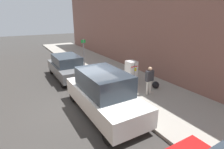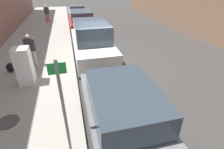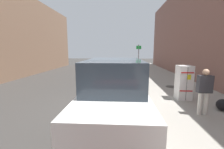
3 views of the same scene
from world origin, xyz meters
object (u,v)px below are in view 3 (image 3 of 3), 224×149
discarded_refrigerator (184,83)px  parked_van_white (114,91)px  pedestrian_walking_far (204,89)px  parked_suv_gray (118,72)px  trash_bag (223,105)px  street_sign_post (138,61)px

discarded_refrigerator → parked_van_white: parked_van_white is taller
pedestrian_walking_far → parked_suv_gray: bearing=-22.2°
discarded_refrigerator → trash_bag: discarded_refrigerator is taller
trash_bag → parked_suv_gray: parked_suv_gray is taller
street_sign_post → pedestrian_walking_far: (-1.65, 5.82, -0.55)m
street_sign_post → parked_van_white: bearing=76.4°
street_sign_post → pedestrian_walking_far: size_ratio=1.63×
parked_van_white → parked_suv_gray: bearing=-90.0°
pedestrian_walking_far → parked_van_white: 3.17m
parked_suv_gray → parked_van_white: size_ratio=0.90×
street_sign_post → parked_suv_gray: street_sign_post is taller
discarded_refrigerator → parked_van_white: 3.81m
pedestrian_walking_far → parked_suv_gray: pedestrian_walking_far is taller
street_sign_post → pedestrian_walking_far: street_sign_post is taller
pedestrian_walking_far → parked_suv_gray: (3.15, -5.54, -0.20)m
parked_suv_gray → parked_van_white: parked_van_white is taller
parked_suv_gray → street_sign_post: bearing=-169.1°
street_sign_post → parked_suv_gray: bearing=10.9°
trash_bag → parked_van_white: size_ratio=0.09×
pedestrian_walking_far → trash_bag: bearing=-118.0°
discarded_refrigerator → trash_bag: 1.74m
trash_bag → pedestrian_walking_far: bearing=23.9°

